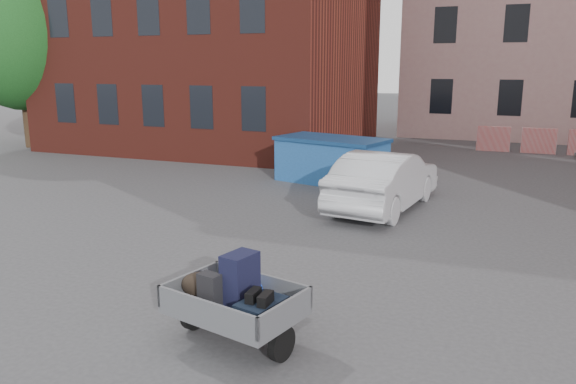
% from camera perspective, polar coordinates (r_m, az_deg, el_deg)
% --- Properties ---
extents(ground, '(120.00, 120.00, 0.00)m').
position_cam_1_polar(ground, '(10.32, 3.25, -6.82)').
color(ground, '#38383A').
rests_on(ground, ground).
extents(far_building, '(6.00, 6.00, 8.00)m').
position_cam_1_polar(far_building, '(38.80, -15.38, 13.20)').
color(far_building, maroon).
rests_on(far_building, ground).
extents(tree, '(5.28, 5.28, 8.30)m').
position_cam_1_polar(tree, '(26.39, -25.70, 15.34)').
color(tree, '#3D2B1C').
rests_on(tree, ground).
extents(barriers, '(4.70, 0.18, 1.00)m').
position_cam_1_polar(barriers, '(24.45, 24.13, 4.77)').
color(barriers, red).
rests_on(barriers, ground).
extents(trailer, '(1.82, 1.95, 1.20)m').
position_cam_1_polar(trailer, '(7.17, -5.49, -10.75)').
color(trailer, black).
rests_on(trailer, ground).
extents(dumpster, '(3.52, 2.41, 1.34)m').
position_cam_1_polar(dumpster, '(16.85, 4.43, 3.28)').
color(dumpster, '#20549A').
rests_on(dumpster, ground).
extents(silver_car, '(2.06, 4.49, 1.43)m').
position_cam_1_polar(silver_car, '(13.85, 9.78, 1.19)').
color(silver_car, '#B0B2B8').
rests_on(silver_car, ground).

